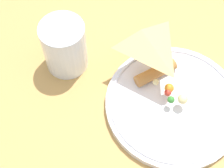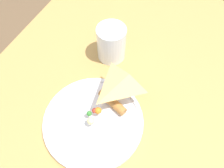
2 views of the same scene
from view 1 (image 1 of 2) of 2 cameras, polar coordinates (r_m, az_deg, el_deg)
name	(u,v)px [view 1 (image 1 of 2)]	position (r m, az deg, el deg)	size (l,w,h in m)	color
dining_table	(137,118)	(0.79, 4.11, -5.69)	(1.21, 0.73, 0.75)	tan
plate_pizza	(172,101)	(0.68, 9.98, -2.87)	(0.27, 0.27, 0.05)	white
milk_glass	(65,48)	(0.70, -7.84, 6.01)	(0.09, 0.09, 0.11)	white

